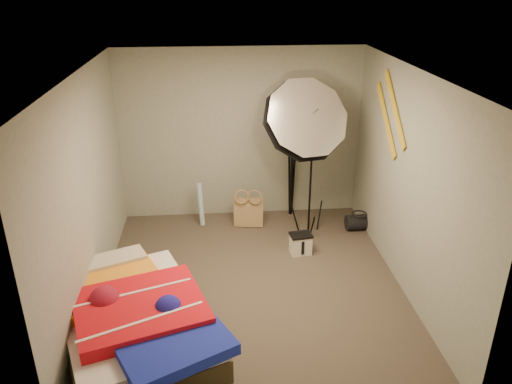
{
  "coord_description": "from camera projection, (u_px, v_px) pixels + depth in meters",
  "views": [
    {
      "loc": [
        -0.39,
        -4.96,
        3.4
      ],
      "look_at": [
        0.1,
        0.6,
        0.95
      ],
      "focal_mm": 35.0,
      "sensor_mm": 36.0,
      "label": 1
    }
  ],
  "objects": [
    {
      "name": "wall_stripe_lower",
      "position": [
        386.0,
        120.0,
        6.13
      ],
      "size": [
        0.02,
        0.91,
        0.78
      ],
      "primitive_type": "cube",
      "rotation": [
        0.7,
        0.0,
        0.0
      ],
      "color": "gold",
      "rests_on": "wall_right"
    },
    {
      "name": "camera_tripod",
      "position": [
        292.0,
        170.0,
        7.4
      ],
      "size": [
        0.09,
        0.09,
        1.27
      ],
      "color": "black",
      "rests_on": "floor"
    },
    {
      "name": "photo_umbrella",
      "position": [
        304.0,
        121.0,
        6.34
      ],
      "size": [
        1.3,
        0.94,
        2.33
      ],
      "color": "black",
      "rests_on": "floor"
    },
    {
      "name": "wall_left",
      "position": [
        87.0,
        195.0,
        5.28
      ],
      "size": [
        0.0,
        4.0,
        4.0
      ],
      "primitive_type": "plane",
      "rotation": [
        1.57,
        0.0,
        1.57
      ],
      "color": "#9CA393",
      "rests_on": "floor"
    },
    {
      "name": "floor",
      "position": [
        252.0,
        286.0,
        5.92
      ],
      "size": [
        4.0,
        4.0,
        0.0
      ],
      "primitive_type": "plane",
      "color": "brown",
      "rests_on": "ground"
    },
    {
      "name": "duffel_bag",
      "position": [
        359.0,
        222.0,
        7.18
      ],
      "size": [
        0.38,
        0.24,
        0.23
      ],
      "primitive_type": "cylinder",
      "rotation": [
        0.0,
        1.57,
        0.04
      ],
      "color": "black",
      "rests_on": "floor"
    },
    {
      "name": "wall_front",
      "position": [
        274.0,
        299.0,
        3.59
      ],
      "size": [
        3.5,
        0.0,
        3.5
      ],
      "primitive_type": "plane",
      "rotation": [
        -1.57,
        0.0,
        0.0
      ],
      "color": "#9CA393",
      "rests_on": "floor"
    },
    {
      "name": "bed",
      "position": [
        134.0,
        319.0,
        4.91
      ],
      "size": [
        1.97,
        2.25,
        0.55
      ],
      "color": "#463821",
      "rests_on": "floor"
    },
    {
      "name": "wall_right",
      "position": [
        408.0,
        184.0,
        5.56
      ],
      "size": [
        0.0,
        4.0,
        4.0
      ],
      "primitive_type": "plane",
      "rotation": [
        1.57,
        0.0,
        -1.57
      ],
      "color": "#9CA393",
      "rests_on": "floor"
    },
    {
      "name": "wall_stripe_upper",
      "position": [
        395.0,
        109.0,
        5.82
      ],
      "size": [
        0.02,
        0.91,
        0.78
      ],
      "primitive_type": "cube",
      "rotation": [
        0.7,
        0.0,
        0.0
      ],
      "color": "gold",
      "rests_on": "wall_right"
    },
    {
      "name": "wall_back",
      "position": [
        241.0,
        135.0,
        7.24
      ],
      "size": [
        3.5,
        0.0,
        3.5
      ],
      "primitive_type": "plane",
      "rotation": [
        1.57,
        0.0,
        0.0
      ],
      "color": "#9CA393",
      "rests_on": "floor"
    },
    {
      "name": "ceiling",
      "position": [
        251.0,
        73.0,
        4.91
      ],
      "size": [
        4.0,
        4.0,
        0.0
      ],
      "primitive_type": "plane",
      "rotation": [
        3.14,
        0.0,
        0.0
      ],
      "color": "silver",
      "rests_on": "wall_back"
    },
    {
      "name": "camera_case",
      "position": [
        301.0,
        244.0,
        6.56
      ],
      "size": [
        0.29,
        0.22,
        0.26
      ],
      "primitive_type": "cube",
      "rotation": [
        0.0,
        0.0,
        0.15
      ],
      "color": "white",
      "rests_on": "floor"
    },
    {
      "name": "tote_bag",
      "position": [
        249.0,
        212.0,
        7.27
      ],
      "size": [
        0.44,
        0.24,
        0.44
      ],
      "primitive_type": "cube",
      "rotation": [
        -0.14,
        0.0,
        -0.13
      ],
      "color": "tan",
      "rests_on": "floor"
    },
    {
      "name": "wrapping_roll",
      "position": [
        201.0,
        204.0,
        7.26
      ],
      "size": [
        0.12,
        0.19,
        0.64
      ],
      "primitive_type": "cylinder",
      "rotation": [
        -0.17,
        0.0,
        0.29
      ],
      "color": "#5C95CB",
      "rests_on": "floor"
    }
  ]
}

